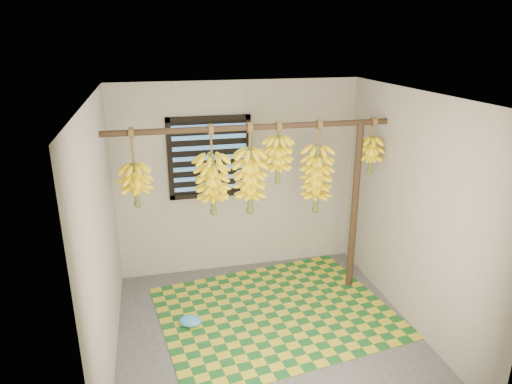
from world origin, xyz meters
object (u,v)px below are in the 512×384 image
object	(u,v)px
support_post	(354,209)
banana_bunch_f	(371,155)
banana_bunch_e	(317,179)
woven_mat	(275,312)
banana_bunch_c	(250,181)
plastic_bag	(190,321)
banana_bunch_a	(136,185)
banana_bunch_b	(213,184)
banana_bunch_d	(278,160)

from	to	relation	value
support_post	banana_bunch_f	world-z (taller)	banana_bunch_f
banana_bunch_e	banana_bunch_f	distance (m)	0.67
support_post	woven_mat	bearing A→B (deg)	-161.16
woven_mat	banana_bunch_c	xyz separation A→B (m)	(-0.20, 0.35, 1.42)
plastic_bag	banana_bunch_a	size ratio (longest dim) A/B	0.30
banana_bunch_f	banana_bunch_e	bearing A→B (deg)	-180.00
support_post	banana_bunch_a	distance (m)	2.45
support_post	banana_bunch_f	distance (m)	0.65
banana_bunch_c	banana_bunch_e	distance (m)	0.75
woven_mat	banana_bunch_a	size ratio (longest dim) A/B	3.03
plastic_bag	banana_bunch_a	distance (m)	1.53
woven_mat	banana_bunch_b	size ratio (longest dim) A/B	2.55
banana_bunch_d	banana_bunch_f	bearing A→B (deg)	0.00
banana_bunch_b	banana_bunch_c	bearing A→B (deg)	0.00
banana_bunch_d	banana_bunch_f	world-z (taller)	same
banana_bunch_c	support_post	bearing A→B (deg)	-0.00
support_post	banana_bunch_a	bearing A→B (deg)	180.00
banana_bunch_b	banana_bunch_f	size ratio (longest dim) A/B	1.51
banana_bunch_f	banana_bunch_b	bearing A→B (deg)	-180.00
plastic_bag	banana_bunch_e	distance (m)	2.04
plastic_bag	banana_bunch_c	world-z (taller)	banana_bunch_c
banana_bunch_d	banana_bunch_e	size ratio (longest dim) A/B	0.64
support_post	banana_bunch_c	bearing A→B (deg)	180.00
banana_bunch_d	banana_bunch_b	bearing A→B (deg)	180.00
banana_bunch_a	banana_bunch_e	bearing A→B (deg)	-0.00
banana_bunch_a	banana_bunch_b	bearing A→B (deg)	0.00
banana_bunch_c	banana_bunch_f	world-z (taller)	same
support_post	woven_mat	world-z (taller)	support_post
plastic_bag	banana_bunch_b	distance (m)	1.45
banana_bunch_a	banana_bunch_f	xyz separation A→B (m)	(2.55, 0.00, 0.16)
plastic_bag	banana_bunch_f	distance (m)	2.66
banana_bunch_e	support_post	bearing A→B (deg)	0.00
support_post	banana_bunch_c	distance (m)	1.30
support_post	banana_bunch_e	bearing A→B (deg)	-180.00
woven_mat	banana_bunch_b	xyz separation A→B (m)	(-0.60, 0.35, 1.42)
plastic_bag	banana_bunch_f	xyz separation A→B (m)	(2.12, 0.39, 1.57)
woven_mat	banana_bunch_f	distance (m)	2.04
banana_bunch_f	plastic_bag	bearing A→B (deg)	-169.64
banana_bunch_b	banana_bunch_d	size ratio (longest dim) A/B	1.43
banana_bunch_d	banana_bunch_c	bearing A→B (deg)	180.00
banana_bunch_b	woven_mat	bearing A→B (deg)	-30.30
support_post	plastic_bag	bearing A→B (deg)	-168.87
banana_bunch_b	support_post	bearing A→B (deg)	0.00
banana_bunch_d	woven_mat	bearing A→B (deg)	-106.62
woven_mat	banana_bunch_d	world-z (taller)	banana_bunch_d
woven_mat	banana_bunch_a	distance (m)	2.04
woven_mat	banana_bunch_a	bearing A→B (deg)	165.65
plastic_bag	support_post	bearing A→B (deg)	11.13
banana_bunch_c	banana_bunch_d	size ratio (longest dim) A/B	1.46
banana_bunch_c	banana_bunch_d	world-z (taller)	same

